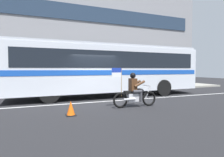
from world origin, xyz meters
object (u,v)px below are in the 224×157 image
at_px(transit_bus, 109,67).
at_px(traffic_cone, 71,109).
at_px(motorcycle_with_rider, 135,92).
at_px(fire_hydrant, 140,83).

relative_size(transit_bus, traffic_cone, 21.94).
bearing_deg(transit_bus, motorcycle_with_rider, -93.37).
xyz_separation_m(transit_bus, traffic_cone, (-3.18, -4.18, -1.63)).
distance_m(fire_hydrant, traffic_cone, 10.15).
distance_m(transit_bus, motorcycle_with_rider, 3.89).
bearing_deg(fire_hydrant, transit_bus, -143.45).
distance_m(transit_bus, traffic_cone, 5.50).
relative_size(motorcycle_with_rider, traffic_cone, 3.99).
bearing_deg(transit_bus, traffic_cone, -127.26).
height_order(transit_bus, fire_hydrant, transit_bus).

